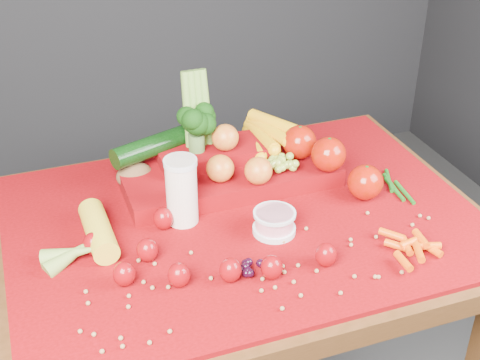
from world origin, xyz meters
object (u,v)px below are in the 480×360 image
object	(u,v)px
table	(243,254)
yogurt_bowl	(274,221)
milk_glass	(182,189)
produce_mound	(241,160)

from	to	relation	value
table	yogurt_bowl	distance (m)	0.16
milk_glass	produce_mound	size ratio (longest dim) A/B	0.26
table	yogurt_bowl	world-z (taller)	yogurt_bowl
table	produce_mound	xyz separation A→B (m)	(0.05, 0.15, 0.17)
yogurt_bowl	produce_mound	distance (m)	0.23
yogurt_bowl	produce_mound	size ratio (longest dim) A/B	0.16
milk_glass	produce_mound	bearing A→B (deg)	32.93
milk_glass	yogurt_bowl	xyz separation A→B (m)	(0.18, -0.11, -0.06)
milk_glass	yogurt_bowl	distance (m)	0.22
produce_mound	milk_glass	bearing A→B (deg)	-147.07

